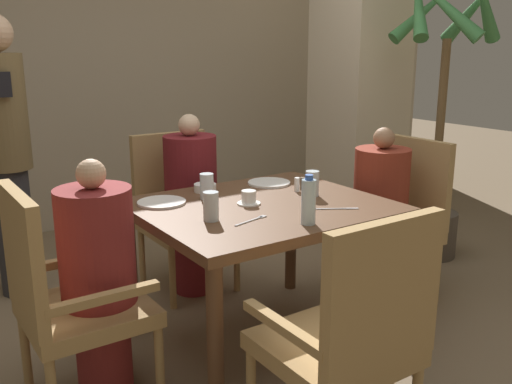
% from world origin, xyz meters
% --- Properties ---
extents(ground_plane, '(16.00, 16.00, 0.00)m').
position_xyz_m(ground_plane, '(0.00, 0.00, 0.00)').
color(ground_plane, '#7A664C').
extents(wall_back, '(8.00, 0.06, 2.80)m').
position_xyz_m(wall_back, '(0.00, 2.52, 1.40)').
color(wall_back, tan).
rests_on(wall_back, ground_plane).
extents(pillar_stone, '(0.59, 0.59, 2.70)m').
position_xyz_m(pillar_stone, '(1.76, 1.15, 1.35)').
color(pillar_stone, beige).
rests_on(pillar_stone, ground_plane).
extents(dining_table, '(1.19, 1.01, 0.75)m').
position_xyz_m(dining_table, '(0.00, 0.00, 0.65)').
color(dining_table, brown).
rests_on(dining_table, ground_plane).
extents(chair_left_side, '(0.51, 0.51, 0.98)m').
position_xyz_m(chair_left_side, '(-1.00, 0.00, 0.52)').
color(chair_left_side, '#A88451').
rests_on(chair_left_side, ground_plane).
extents(diner_in_left_chair, '(0.32, 0.32, 1.07)m').
position_xyz_m(diner_in_left_chair, '(-0.85, 0.00, 0.55)').
color(diner_in_left_chair, maroon).
rests_on(diner_in_left_chair, ground_plane).
extents(chair_far_side, '(0.51, 0.51, 0.98)m').
position_xyz_m(chair_far_side, '(0.00, 0.91, 0.52)').
color(chair_far_side, '#A88451').
rests_on(chair_far_side, ground_plane).
extents(diner_in_far_chair, '(0.32, 0.32, 1.12)m').
position_xyz_m(diner_in_far_chair, '(-0.00, 0.76, 0.58)').
color(diner_in_far_chair, maroon).
rests_on(diner_in_far_chair, ground_plane).
extents(chair_right_side, '(0.51, 0.51, 0.98)m').
position_xyz_m(chair_right_side, '(1.00, 0.00, 0.52)').
color(chair_right_side, '#A88451').
rests_on(chair_right_side, ground_plane).
extents(diner_in_right_chair, '(0.32, 0.32, 1.07)m').
position_xyz_m(diner_in_right_chair, '(0.85, 0.00, 0.55)').
color(diner_in_right_chair, maroon).
rests_on(diner_in_right_chair, ground_plane).
extents(chair_near_corner, '(0.51, 0.51, 0.98)m').
position_xyz_m(chair_near_corner, '(-0.24, -0.91, 0.52)').
color(chair_near_corner, '#A88451').
rests_on(chair_near_corner, ground_plane).
extents(standing_host, '(0.29, 0.32, 1.70)m').
position_xyz_m(standing_host, '(-0.92, 1.35, 0.91)').
color(standing_host, '#2D2D33').
rests_on(standing_host, ground_plane).
extents(potted_palm, '(0.76, 0.77, 2.11)m').
position_xyz_m(potted_palm, '(1.76, 0.33, 0.89)').
color(potted_palm, '#4C4238').
rests_on(potted_palm, ground_plane).
extents(plate_main_left, '(0.24, 0.24, 0.01)m').
position_xyz_m(plate_main_left, '(-0.41, 0.29, 0.75)').
color(plate_main_left, white).
rests_on(plate_main_left, dining_table).
extents(plate_main_right, '(0.24, 0.24, 0.01)m').
position_xyz_m(plate_main_right, '(0.28, 0.32, 0.75)').
color(plate_main_right, white).
rests_on(plate_main_right, dining_table).
extents(teacup_with_saucer, '(0.12, 0.12, 0.07)m').
position_xyz_m(teacup_with_saucer, '(-0.06, 0.03, 0.78)').
color(teacup_with_saucer, white).
rests_on(teacup_with_saucer, dining_table).
extents(bowl_small, '(0.12, 0.12, 0.04)m').
position_xyz_m(bowl_small, '(-0.11, 0.37, 0.77)').
color(bowl_small, white).
rests_on(bowl_small, dining_table).
extents(water_bottle, '(0.06, 0.06, 0.22)m').
position_xyz_m(water_bottle, '(-0.02, -0.39, 0.85)').
color(water_bottle, silver).
rests_on(water_bottle, dining_table).
extents(glass_tall_near, '(0.07, 0.07, 0.13)m').
position_xyz_m(glass_tall_near, '(0.31, -0.02, 0.81)').
color(glass_tall_near, silver).
rests_on(glass_tall_near, dining_table).
extents(glass_tall_mid, '(0.07, 0.07, 0.13)m').
position_xyz_m(glass_tall_mid, '(-0.35, -0.10, 0.81)').
color(glass_tall_mid, silver).
rests_on(glass_tall_mid, dining_table).
extents(glass_tall_far, '(0.07, 0.07, 0.13)m').
position_xyz_m(glass_tall_far, '(-0.18, 0.24, 0.81)').
color(glass_tall_far, silver).
rests_on(glass_tall_far, dining_table).
extents(salt_shaker, '(0.03, 0.03, 0.08)m').
position_xyz_m(salt_shaker, '(0.30, 0.10, 0.79)').
color(salt_shaker, white).
rests_on(salt_shaker, dining_table).
extents(pepper_shaker, '(0.03, 0.03, 0.07)m').
position_xyz_m(pepper_shaker, '(0.34, 0.10, 0.78)').
color(pepper_shaker, '#4C3D2D').
rests_on(pepper_shaker, dining_table).
extents(fork_beside_plate, '(0.20, 0.07, 0.00)m').
position_xyz_m(fork_beside_plate, '(-0.19, -0.21, 0.75)').
color(fork_beside_plate, silver).
rests_on(fork_beside_plate, dining_table).
extents(knife_beside_plate, '(0.19, 0.12, 0.00)m').
position_xyz_m(knife_beside_plate, '(0.26, -0.29, 0.75)').
color(knife_beside_plate, silver).
rests_on(knife_beside_plate, dining_table).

